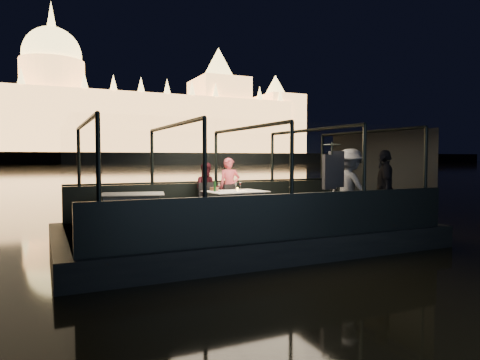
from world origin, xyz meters
name	(u,v)px	position (x,y,z in m)	size (l,w,h in m)	color
river_water	(67,169)	(0.00, 80.00, 0.00)	(500.00, 500.00, 0.00)	black
boat_hull	(247,245)	(0.00, 0.00, 0.00)	(8.60, 4.40, 1.00)	black
boat_deck	(247,225)	(0.00, 0.00, 0.48)	(8.00, 4.00, 0.04)	black
gunwale_port	(216,199)	(0.00, 2.00, 0.95)	(8.00, 0.08, 0.90)	black
gunwale_starboard	(291,216)	(0.00, -2.00, 0.95)	(8.00, 0.08, 0.90)	black
cabin_glass_port	(216,158)	(0.00, 2.00, 2.10)	(8.00, 0.02, 1.40)	#99B2B2
cabin_glass_starboard	(292,158)	(0.00, -2.00, 2.10)	(8.00, 0.02, 1.40)	#99B2B2
cabin_roof_glass	(247,128)	(0.00, 0.00, 2.80)	(8.00, 4.00, 0.02)	#99B2B2
end_wall_fore	(65,180)	(-4.00, 0.00, 1.65)	(0.02, 4.00, 2.30)	black
end_wall_aft	(377,174)	(4.00, 0.00, 1.65)	(0.02, 4.00, 2.30)	black
canopy_ribs	(247,177)	(0.00, 0.00, 1.65)	(8.00, 4.00, 2.30)	black
embankment	(52,160)	(0.00, 210.00, 1.00)	(400.00, 140.00, 6.00)	#423D33
parliament_building	(53,89)	(0.00, 175.00, 29.00)	(220.00, 32.00, 60.00)	#F2D18C
dining_table_central	(235,206)	(-0.04, 0.61, 0.89)	(1.45, 1.05, 0.77)	silver
dining_table_aft	(133,210)	(-2.51, 0.96, 0.89)	(1.44, 1.05, 0.77)	white
chair_port_left	(209,202)	(-0.47, 1.33, 0.95)	(0.43, 0.43, 0.93)	black
chair_port_right	(232,201)	(0.13, 1.15, 0.95)	(0.41, 0.41, 0.88)	black
coat_stand	(332,189)	(1.37, -1.45, 1.40)	(0.54, 0.43, 1.94)	black
person_woman_coral	(230,189)	(0.24, 1.61, 1.25)	(0.57, 0.38, 1.59)	#F35865
person_man_maroon	(207,189)	(-0.39, 1.65, 1.25)	(0.70, 0.55, 1.46)	#3A1018
passenger_stripe	(350,190)	(2.07, -1.21, 1.35)	(1.17, 0.66, 1.81)	silver
passenger_dark	(384,190)	(2.73, -1.62, 1.35)	(1.05, 0.44, 1.78)	black
wine_bottle	(215,185)	(-0.54, 0.70, 1.42)	(0.06, 0.06, 0.30)	#153B18
bread_basket	(214,189)	(-0.47, 0.95, 1.31)	(0.22, 0.22, 0.09)	brown
amber_candle	(237,189)	(0.06, 0.69, 1.31)	(0.05, 0.05, 0.07)	#FFB63F
plate_near	(248,190)	(0.36, 0.68, 1.27)	(0.27, 0.27, 0.02)	white
plate_far	(215,190)	(-0.42, 1.02, 1.27)	(0.26, 0.26, 0.02)	silver
wine_glass_white	(219,188)	(-0.47, 0.60, 1.36)	(0.07, 0.07, 0.21)	silver
wine_glass_red	(240,186)	(0.30, 1.03, 1.36)	(0.07, 0.07, 0.20)	silver
wine_glass_empty	(236,187)	(0.01, 0.66, 1.36)	(0.07, 0.07, 0.20)	silver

